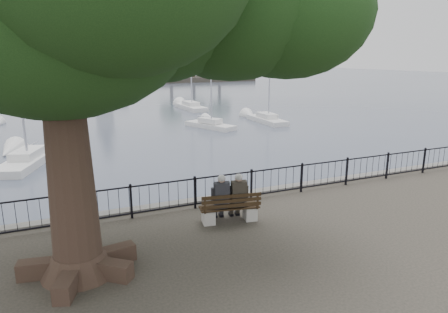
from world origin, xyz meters
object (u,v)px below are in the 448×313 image
person_right (237,198)px  lion_monument (102,82)px  bench (230,211)px  person_left (221,200)px

person_right → lion_monument: lion_monument is taller
bench → person_left: 0.44m
lion_monument → person_left: bearing=-93.1°
person_left → person_right: (0.50, -0.09, 0.00)m
bench → lion_monument: size_ratio=0.21×
bench → lion_monument: 48.91m
person_right → lion_monument: size_ratio=0.17×
lion_monument → person_right: bearing=-92.5°
bench → person_right: bearing=11.7°
person_left → lion_monument: 48.77m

